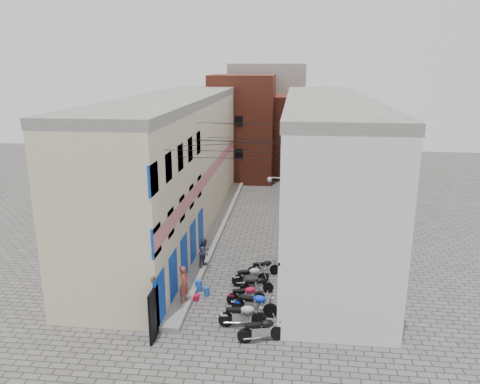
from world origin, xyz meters
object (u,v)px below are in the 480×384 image
at_px(motorcycle_e, 257,284).
at_px(red_crate, 195,297).
at_px(person_b, 205,252).
at_px(water_jug_far, 199,286).
at_px(motorcycle_d, 246,294).
at_px(motorcycle_b, 242,314).
at_px(person_a, 184,284).
at_px(motorcycle_a, 262,329).
at_px(motorcycle_c, 255,303).
at_px(motorcycle_g, 264,267).
at_px(motorcycle_f, 251,275).
at_px(water_jug_near, 207,291).

relative_size(motorcycle_e, red_crate, 4.36).
distance_m(person_b, water_jug_far, 2.60).
xyz_separation_m(motorcycle_d, red_crate, (-2.50, 0.15, -0.41)).
height_order(motorcycle_b, person_a, person_a).
xyz_separation_m(motorcycle_a, motorcycle_d, (-0.95, 2.97, -0.05)).
height_order(motorcycle_c, motorcycle_e, motorcycle_c).
relative_size(motorcycle_e, water_jug_far, 2.98).
bearing_deg(motorcycle_d, red_crate, -104.31).
bearing_deg(motorcycle_g, motorcycle_e, -22.97).
xyz_separation_m(motorcycle_e, motorcycle_f, (-0.37, 0.83, 0.08)).
bearing_deg(water_jug_far, motorcycle_f, 20.01).
bearing_deg(motorcycle_a, motorcycle_d, -176.54).
xyz_separation_m(motorcycle_e, person_a, (-3.25, -1.65, 0.64)).
relative_size(motorcycle_d, motorcycle_g, 1.05).
bearing_deg(person_a, motorcycle_e, -48.09).
bearing_deg(water_jug_near, red_crate, -137.39).
xyz_separation_m(motorcycle_b, motorcycle_e, (0.36, 3.12, -0.11)).
relative_size(person_b, red_crate, 4.14).
xyz_separation_m(motorcycle_a, motorcycle_f, (-0.92, 4.97, -0.02)).
distance_m(motorcycle_c, water_jug_near, 2.96).
xyz_separation_m(motorcycle_f, person_a, (-2.88, -2.48, 0.56)).
distance_m(motorcycle_g, red_crate, 4.41).
xyz_separation_m(motorcycle_e, water_jug_near, (-2.41, -0.56, -0.26)).
bearing_deg(red_crate, motorcycle_c, -20.30).
bearing_deg(motorcycle_g, person_b, -112.36).
height_order(person_a, water_jug_near, person_a).
height_order(motorcycle_e, person_a, person_a).
bearing_deg(motorcycle_e, motorcycle_c, -10.19).
xyz_separation_m(motorcycle_c, red_crate, (-2.99, 1.10, -0.50)).
bearing_deg(water_jug_far, motorcycle_e, 1.71).
height_order(motorcycle_b, person_b, person_b).
xyz_separation_m(motorcycle_g, person_b, (-3.28, 0.32, 0.54)).
bearing_deg(motorcycle_a, motorcycle_g, 168.59).
bearing_deg(person_b, red_crate, -155.05).
height_order(motorcycle_c, red_crate, motorcycle_c).
height_order(motorcycle_d, water_jug_near, motorcycle_d).
bearing_deg(motorcycle_b, motorcycle_f, 174.94).
bearing_deg(person_a, motorcycle_b, -101.90).
bearing_deg(water_jug_near, water_jug_far, 136.50).
distance_m(motorcycle_e, person_a, 3.70).
relative_size(motorcycle_d, person_b, 1.15).
bearing_deg(motorcycle_e, water_jug_near, -89.33).
bearing_deg(water_jug_near, person_b, 102.41).
relative_size(motorcycle_f, water_jug_near, 4.19).
bearing_deg(person_a, water_jug_near, -22.77).
relative_size(motorcycle_b, motorcycle_d, 1.13).
xyz_separation_m(motorcycle_c, water_jug_near, (-2.49, 1.56, -0.38)).
xyz_separation_m(motorcycle_b, person_b, (-2.69, 5.50, 0.45)).
height_order(motorcycle_c, motorcycle_g, motorcycle_c).
distance_m(motorcycle_d, water_jug_far, 2.73).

